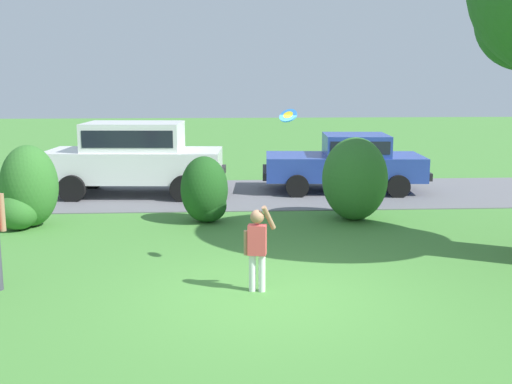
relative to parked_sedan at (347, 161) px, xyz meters
The scene contains 9 objects.
ground_plane 8.63m from the parked_sedan, 108.54° to the right, with size 80.00×80.00×0.00m, color #478438.
driveway_strip 2.87m from the parked_sedan, behind, with size 28.00×4.40×0.02m, color slate.
shrub_near_tree 8.30m from the parked_sedan, 153.70° to the right, with size 1.19×1.33×1.71m.
shrub_centre_left 5.11m from the parked_sedan, 137.71° to the right, with size 1.02×1.06×1.42m.
shrub_centre 3.44m from the parked_sedan, 98.97° to the right, with size 1.41×1.58×1.80m.
parked_sedan is the anchor object (origin of this frame).
parked_suv 5.70m from the parked_sedan, behind, with size 4.81×2.34×1.92m.
child_thrower 8.46m from the parked_sedan, 110.30° to the right, with size 0.47×0.23×1.29m.
frisbee 7.64m from the parked_sedan, 108.82° to the right, with size 0.32×0.25×0.27m.
Camera 1 is at (-0.73, -8.40, 3.06)m, focal length 43.58 mm.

